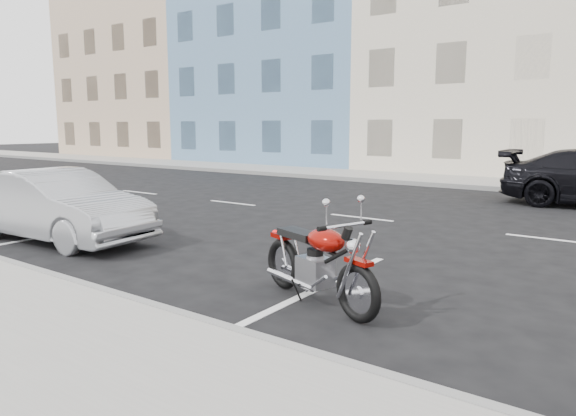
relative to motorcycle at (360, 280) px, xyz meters
The scene contains 8 objects.
ground 5.93m from the motorcycle, 99.77° to the left, with size 120.00×120.00×0.00m, color black.
sidewalk_far 15.72m from the motorcycle, 112.46° to the left, with size 80.00×3.40×0.15m, color gray.
curb_far 14.16m from the motorcycle, 115.09° to the left, with size 80.00×0.12×0.16m, color gray.
bldg_far_west 35.34m from the motorcycle, 140.67° to the left, with size 12.00×12.00×12.00m, color tan.
bldg_blue 27.40m from the motorcycle, 124.14° to the left, with size 12.00×12.00×13.00m, color #597FA4.
bldg_cream 22.94m from the motorcycle, 97.73° to the left, with size 12.00×12.00×11.50m, color beige.
motorcycle is the anchor object (origin of this frame).
sedan_silver 6.50m from the motorcycle, behind, with size 1.40×4.00×1.32m, color #A3A6AB.
Camera 1 is at (3.45, -10.58, 2.11)m, focal length 32.00 mm.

